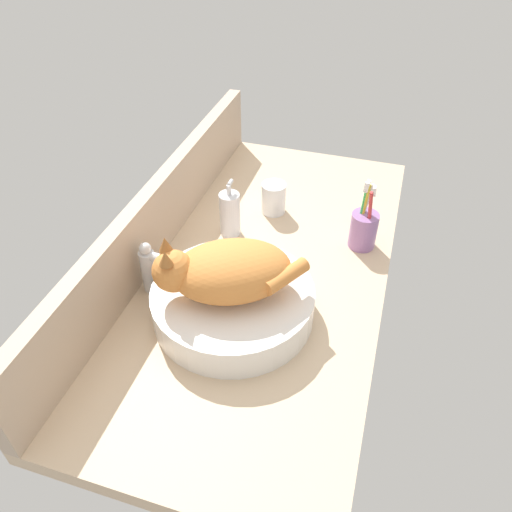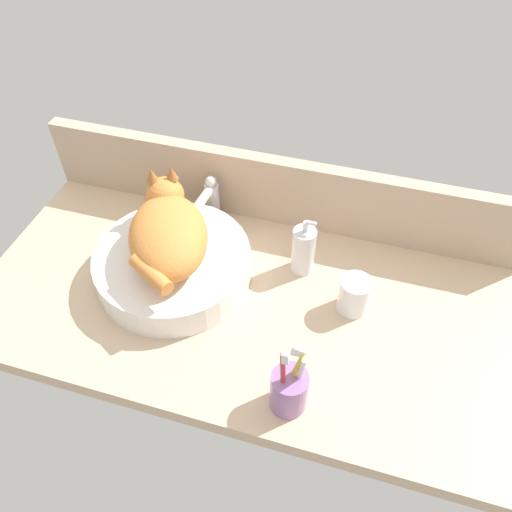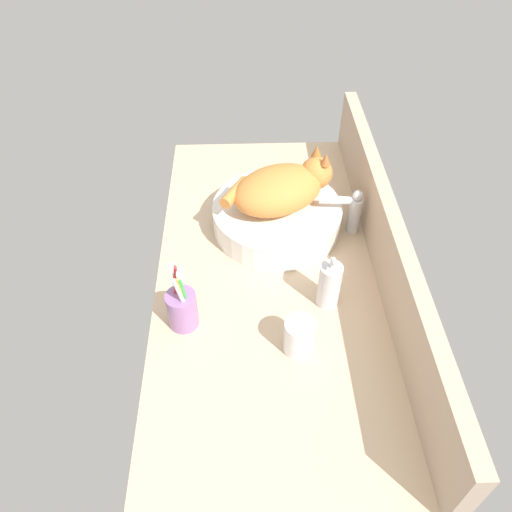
{
  "view_description": "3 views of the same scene",
  "coord_description": "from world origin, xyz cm",
  "px_view_note": "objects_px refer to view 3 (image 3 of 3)",
  "views": [
    {
      "loc": [
        -89.57,
        -25.31,
        81.99
      ],
      "look_at": [
        -4.95,
        0.69,
        7.05
      ],
      "focal_mm": 35.0,
      "sensor_mm": 36.0,
      "label": 1
    },
    {
      "loc": [
        21.85,
        -65.55,
        89.2
      ],
      "look_at": [
        1.59,
        3.79,
        10.71
      ],
      "focal_mm": 35.0,
      "sensor_mm": 36.0,
      "label": 2
    },
    {
      "loc": [
        87.37,
        -7.42,
        94.26
      ],
      "look_at": [
        2.29,
        -4.45,
        8.45
      ],
      "focal_mm": 35.0,
      "sensor_mm": 36.0,
      "label": 3
    }
  ],
  "objects_px": {
    "faucet": "(351,210)",
    "soap_dispenser": "(329,285)",
    "water_glass": "(299,338)",
    "toothbrush_cup": "(182,308)",
    "sink_basin": "(277,217)",
    "cat": "(282,188)"
  },
  "relations": [
    {
      "from": "sink_basin",
      "to": "water_glass",
      "type": "bearing_deg",
      "value": 3.14
    },
    {
      "from": "sink_basin",
      "to": "cat",
      "type": "distance_m",
      "value": 0.1
    },
    {
      "from": "faucet",
      "to": "cat",
      "type": "bearing_deg",
      "value": -98.05
    },
    {
      "from": "soap_dispenser",
      "to": "water_glass",
      "type": "xyz_separation_m",
      "value": [
        0.13,
        -0.08,
        -0.02
      ]
    },
    {
      "from": "cat",
      "to": "sink_basin",
      "type": "bearing_deg",
      "value": -61.13
    },
    {
      "from": "faucet",
      "to": "water_glass",
      "type": "height_order",
      "value": "faucet"
    },
    {
      "from": "cat",
      "to": "water_glass",
      "type": "xyz_separation_m",
      "value": [
        0.42,
        0.01,
        -0.09
      ]
    },
    {
      "from": "toothbrush_cup",
      "to": "water_glass",
      "type": "distance_m",
      "value": 0.27
    },
    {
      "from": "faucet",
      "to": "soap_dispenser",
      "type": "bearing_deg",
      "value": -19.98
    },
    {
      "from": "faucet",
      "to": "soap_dispenser",
      "type": "relative_size",
      "value": 0.88
    },
    {
      "from": "sink_basin",
      "to": "faucet",
      "type": "bearing_deg",
      "value": 84.3
    },
    {
      "from": "sink_basin",
      "to": "soap_dispenser",
      "type": "xyz_separation_m",
      "value": [
        0.28,
        0.11,
        0.03
      ]
    },
    {
      "from": "cat",
      "to": "toothbrush_cup",
      "type": "xyz_separation_m",
      "value": [
        0.34,
        -0.25,
        -0.08
      ]
    },
    {
      "from": "toothbrush_cup",
      "to": "water_glass",
      "type": "xyz_separation_m",
      "value": [
        0.08,
        0.26,
        -0.02
      ]
    },
    {
      "from": "soap_dispenser",
      "to": "toothbrush_cup",
      "type": "bearing_deg",
      "value": -81.57
    },
    {
      "from": "sink_basin",
      "to": "water_glass",
      "type": "xyz_separation_m",
      "value": [
        0.41,
        0.02,
        0.0
      ]
    },
    {
      "from": "soap_dispenser",
      "to": "water_glass",
      "type": "height_order",
      "value": "soap_dispenser"
    },
    {
      "from": "water_glass",
      "to": "faucet",
      "type": "bearing_deg",
      "value": 155.66
    },
    {
      "from": "toothbrush_cup",
      "to": "cat",
      "type": "bearing_deg",
      "value": 143.48
    },
    {
      "from": "toothbrush_cup",
      "to": "water_glass",
      "type": "height_order",
      "value": "toothbrush_cup"
    },
    {
      "from": "toothbrush_cup",
      "to": "soap_dispenser",
      "type": "bearing_deg",
      "value": 98.43
    },
    {
      "from": "sink_basin",
      "to": "soap_dispenser",
      "type": "bearing_deg",
      "value": 20.62
    }
  ]
}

